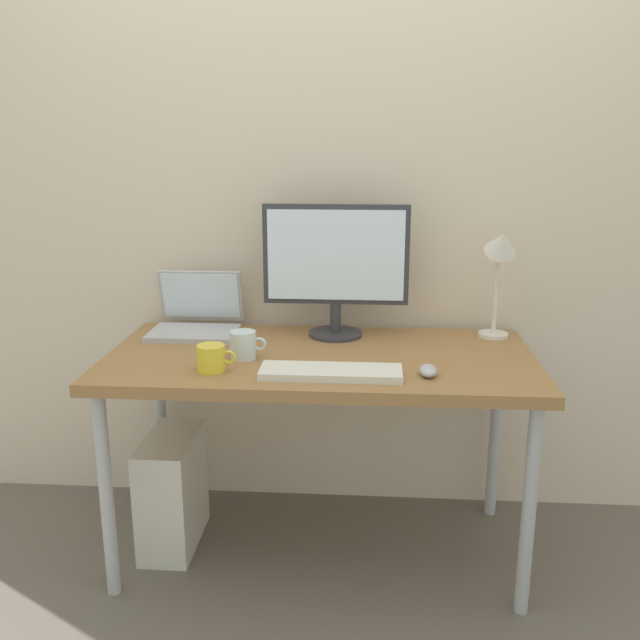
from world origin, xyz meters
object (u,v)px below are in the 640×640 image
(keyboard, at_px, (331,372))
(mouse, at_px, (428,371))
(desk_lamp, at_px, (500,260))
(glass_cup, at_px, (244,345))
(computer_tower, at_px, (172,491))
(laptop, at_px, (197,317))
(monitor, at_px, (336,263))
(coffee_mug, at_px, (212,358))
(desk, at_px, (320,372))

(keyboard, height_order, mouse, mouse)
(desk_lamp, distance_m, glass_cup, 0.96)
(computer_tower, bearing_deg, laptop, 76.03)
(monitor, height_order, mouse, monitor)
(coffee_mug, bearing_deg, glass_cup, 60.33)
(laptop, height_order, desk_lamp, desk_lamp)
(desk, xyz_separation_m, computer_tower, (-0.55, 0.01, -0.48))
(desk, distance_m, keyboard, 0.24)
(monitor, bearing_deg, laptop, 177.87)
(laptop, bearing_deg, computer_tower, -103.97)
(keyboard, bearing_deg, desk, 102.65)
(computer_tower, bearing_deg, desk_lamp, 10.75)
(laptop, height_order, computer_tower, laptop)
(coffee_mug, distance_m, computer_tower, 0.66)
(desk, relative_size, desk_lamp, 3.46)
(desk, distance_m, desk_lamp, 0.76)
(mouse, bearing_deg, keyboard, -175.78)
(laptop, bearing_deg, keyboard, -41.29)
(monitor, distance_m, coffee_mug, 0.61)
(monitor, xyz_separation_m, keyboard, (0.01, -0.45, -0.26))
(desk, relative_size, coffee_mug, 11.73)
(desk, distance_m, mouse, 0.41)
(desk, xyz_separation_m, glass_cup, (-0.25, -0.07, 0.11))
(laptop, height_order, mouse, laptop)
(desk_lamp, bearing_deg, keyboard, -141.94)
(coffee_mug, xyz_separation_m, glass_cup, (0.08, 0.14, 0.00))
(computer_tower, bearing_deg, mouse, -12.98)
(glass_cup, bearing_deg, keyboard, -27.31)
(laptop, bearing_deg, mouse, -28.19)
(mouse, relative_size, glass_cup, 0.74)
(mouse, distance_m, glass_cup, 0.62)
(keyboard, distance_m, glass_cup, 0.34)
(desk, bearing_deg, keyboard, -77.35)
(glass_cup, distance_m, computer_tower, 0.66)
(desk, distance_m, computer_tower, 0.72)
(desk_lamp, bearing_deg, computer_tower, -169.25)
(coffee_mug, height_order, glass_cup, glass_cup)
(desk_lamp, xyz_separation_m, coffee_mug, (-0.95, -0.43, -0.25))
(monitor, bearing_deg, desk, -100.19)
(laptop, xyz_separation_m, glass_cup, (0.23, -0.31, -0.01))
(mouse, distance_m, computer_tower, 1.07)
(keyboard, relative_size, coffee_mug, 3.56)
(mouse, bearing_deg, laptop, 151.81)
(laptop, bearing_deg, desk_lamp, -0.98)
(keyboard, xyz_separation_m, glass_cup, (-0.30, 0.15, 0.03))
(glass_cup, bearing_deg, laptop, 126.72)
(monitor, bearing_deg, mouse, -54.20)
(monitor, xyz_separation_m, laptop, (-0.53, 0.02, -0.22))
(mouse, relative_size, coffee_mug, 0.73)
(keyboard, height_order, glass_cup, glass_cup)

